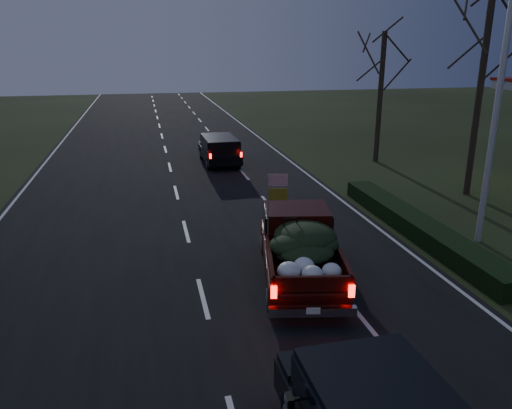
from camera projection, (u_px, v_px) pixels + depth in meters
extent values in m
plane|color=black|center=(203.00, 298.00, 12.92)|extent=(120.00, 120.00, 0.00)
cube|color=black|center=(203.00, 298.00, 12.92)|extent=(14.00, 120.00, 0.02)
cube|color=black|center=(417.00, 226.00, 17.24)|extent=(1.00, 10.00, 0.60)
cylinder|color=silver|center=(497.00, 105.00, 15.39)|extent=(0.20, 0.20, 9.00)
cylinder|color=black|center=(479.00, 96.00, 20.74)|extent=(0.28, 0.28, 8.50)
cylinder|color=black|center=(380.00, 99.00, 27.27)|extent=(0.28, 0.28, 7.00)
cube|color=#330B07|center=(299.00, 257.00, 13.97)|extent=(2.87, 5.21, 0.54)
cube|color=#330B07|center=(297.00, 222.00, 14.59)|extent=(2.09, 1.89, 0.89)
cube|color=black|center=(297.00, 219.00, 14.56)|extent=(2.17, 1.82, 0.54)
cube|color=#330B07|center=(305.00, 267.00, 12.66)|extent=(2.31, 3.05, 0.06)
ellipsoid|color=black|center=(305.00, 244.00, 13.00)|extent=(1.88, 2.04, 0.59)
cylinder|color=gray|center=(268.00, 209.00, 13.51)|extent=(0.03, 0.03, 1.97)
cube|color=red|center=(278.00, 180.00, 13.27)|extent=(0.51, 0.12, 0.33)
cube|color=gold|center=(278.00, 194.00, 13.39)|extent=(0.51, 0.12, 0.33)
cube|color=black|center=(219.00, 154.00, 27.64)|extent=(1.85, 4.31, 0.54)
cube|color=black|center=(220.00, 143.00, 27.25)|extent=(1.73, 3.15, 0.71)
cube|color=black|center=(220.00, 142.00, 27.23)|extent=(1.82, 3.06, 0.43)
cube|color=black|center=(289.00, 400.00, 7.48)|extent=(0.10, 0.22, 0.16)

